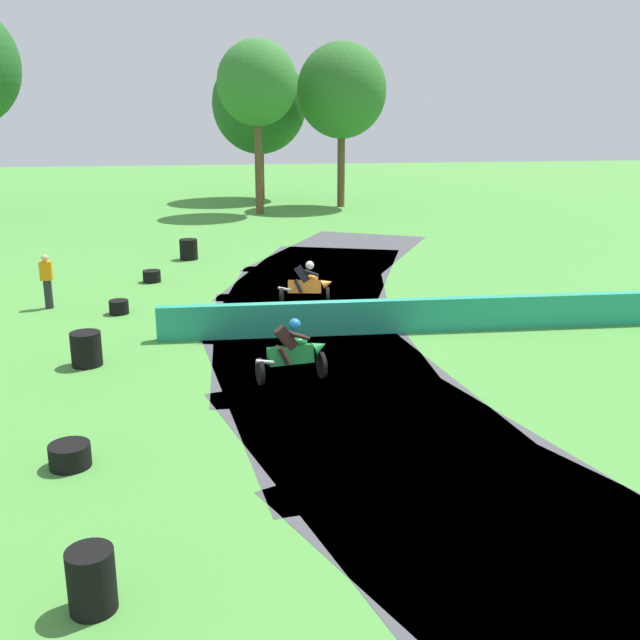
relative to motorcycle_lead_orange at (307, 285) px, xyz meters
The scene contains 15 objects.
ground_plane 3.15m from the motorcycle_lead_orange, 95.97° to the right, with size 120.00×120.00×0.00m, color #4C933D.
track_asphalt 3.27m from the motorcycle_lead_orange, 74.83° to the right, with size 10.22×33.51×0.01m.
safety_barrier 6.51m from the motorcycle_lead_orange, 29.61° to the right, with size 0.30×19.89×0.90m, color #239375.
motorcycle_lead_orange is the anchor object (origin of this frame).
motorcycle_chase_green 6.41m from the motorcycle_lead_orange, 99.95° to the right, with size 1.67×0.94×1.43m.
tire_stack_near 8.49m from the motorcycle_lead_orange, 116.17° to the left, with size 0.70×0.70×0.80m.
tire_stack_mid_a 6.24m from the motorcycle_lead_orange, 142.01° to the left, with size 0.61×0.61×0.40m.
tire_stack_mid_b 5.58m from the motorcycle_lead_orange, behind, with size 0.56×0.56×0.40m.
tire_stack_far 7.44m from the motorcycle_lead_orange, 141.01° to the right, with size 0.70×0.70×0.80m.
tire_stack_extra_a 11.20m from the motorcycle_lead_orange, 118.11° to the right, with size 0.69×0.69×0.40m.
tire_stack_extra_b 14.40m from the motorcycle_lead_orange, 107.55° to the right, with size 0.57×0.57×0.80m.
track_marshal 7.74m from the motorcycle_lead_orange, behind, with size 0.34×0.24×1.63m.
tree_far_left 21.16m from the motorcycle_lead_orange, 90.35° to the left, with size 4.32×4.32×9.30m.
tree_mid_rise 27.39m from the motorcycle_lead_orange, 89.12° to the left, with size 5.90×5.90×9.07m.
tree_behind_barrier 23.85m from the motorcycle_lead_orange, 77.73° to the left, with size 5.17×5.17×9.41m.
Camera 1 is at (-2.41, -18.59, 5.83)m, focal length 41.70 mm.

